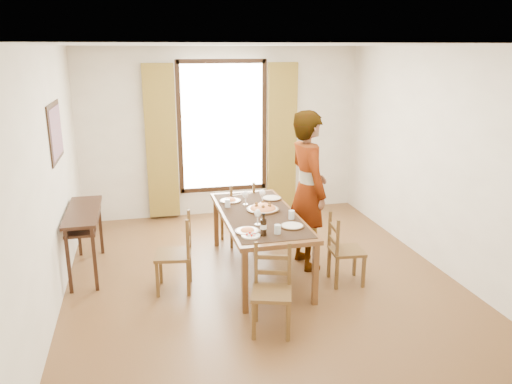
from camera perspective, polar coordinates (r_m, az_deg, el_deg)
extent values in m
plane|color=#483216|center=(6.17, 0.32, -9.47)|extent=(5.00, 5.00, 0.00)
cube|color=silver|center=(8.12, -3.89, 6.78)|extent=(4.50, 0.10, 2.70)
cube|color=silver|center=(3.45, 10.32, -6.61)|extent=(4.50, 0.10, 2.70)
cube|color=silver|center=(5.64, -22.47, 1.37)|extent=(0.10, 5.00, 2.70)
cube|color=silver|center=(6.61, 19.68, 3.70)|extent=(0.10, 5.00, 2.70)
cube|color=white|center=(5.56, 0.36, 16.68)|extent=(4.50, 5.00, 0.04)
cube|color=white|center=(8.08, -3.87, 7.45)|extent=(1.30, 0.04, 2.00)
cube|color=olive|center=(7.95, -10.78, 5.60)|extent=(0.48, 0.10, 2.40)
cube|color=olive|center=(8.27, 2.98, 6.26)|extent=(0.48, 0.10, 2.40)
cube|color=black|center=(6.14, -21.96, 6.38)|extent=(0.02, 0.86, 0.66)
cube|color=#BD3623|center=(6.14, -21.87, 6.39)|extent=(0.01, 0.76, 0.56)
cube|color=black|center=(6.33, -19.19, -2.13)|extent=(0.38, 1.20, 0.04)
cube|color=black|center=(6.37, -19.09, -3.16)|extent=(0.34, 1.10, 0.03)
cube|color=black|center=(5.97, -20.64, -7.48)|extent=(0.04, 0.04, 0.76)
cube|color=black|center=(6.99, -19.63, -3.93)|extent=(0.04, 0.04, 0.76)
cube|color=black|center=(5.94, -17.95, -7.35)|extent=(0.04, 0.04, 0.76)
cube|color=black|center=(6.96, -17.34, -3.80)|extent=(0.04, 0.04, 0.76)
cube|color=brown|center=(6.00, 0.37, -2.74)|extent=(0.89, 2.01, 0.05)
cube|color=black|center=(5.99, 0.37, -2.49)|extent=(0.82, 1.85, 0.01)
cube|color=brown|center=(5.22, -1.27, -10.25)|extent=(0.06, 0.06, 0.70)
cube|color=brown|center=(6.93, -4.58, -3.44)|extent=(0.06, 0.06, 0.70)
cube|color=brown|center=(5.41, 6.79, -9.34)|extent=(0.06, 0.06, 0.70)
cube|color=brown|center=(7.08, 1.56, -2.96)|extent=(0.06, 0.06, 0.70)
cube|color=brown|center=(5.74, -9.45, -7.09)|extent=(0.45, 0.45, 0.04)
cube|color=brown|center=(6.00, -10.85, -8.33)|extent=(0.04, 0.04, 0.43)
cube|color=brown|center=(5.97, -7.57, -8.30)|extent=(0.04, 0.04, 0.43)
cube|color=brown|center=(5.69, -11.22, -9.75)|extent=(0.04, 0.04, 0.43)
cube|color=brown|center=(5.66, -7.75, -9.73)|extent=(0.04, 0.04, 0.43)
cube|color=brown|center=(5.80, -7.64, -4.26)|extent=(0.03, 0.03, 0.47)
cube|color=brown|center=(5.48, -7.83, -5.50)|extent=(0.03, 0.03, 0.47)
cube|color=brown|center=(5.67, -7.70, -5.75)|extent=(0.08, 0.34, 0.05)
cube|color=brown|center=(5.61, -7.76, -4.14)|extent=(0.08, 0.34, 0.05)
cube|color=brown|center=(7.04, -2.13, -2.47)|extent=(0.47, 0.47, 0.04)
cube|color=brown|center=(7.32, -1.46, -3.47)|extent=(0.04, 0.04, 0.42)
cube|color=brown|center=(7.03, -0.28, -4.30)|extent=(0.04, 0.04, 0.42)
cube|color=brown|center=(7.19, -3.91, -3.87)|extent=(0.04, 0.04, 0.42)
cube|color=brown|center=(6.90, -2.82, -4.73)|extent=(0.04, 0.04, 0.42)
cube|color=brown|center=(6.88, -0.25, -0.84)|extent=(0.03, 0.03, 0.47)
cube|color=brown|center=(6.74, -2.84, -1.21)|extent=(0.03, 0.03, 0.47)
cube|color=brown|center=(6.84, -1.53, -1.77)|extent=(0.34, 0.10, 0.05)
cube|color=brown|center=(6.79, -1.54, -0.41)|extent=(0.34, 0.10, 0.05)
cube|color=brown|center=(4.88, 1.79, -11.48)|extent=(0.48, 0.48, 0.04)
cube|color=brown|center=(4.85, -0.30, -14.45)|extent=(0.04, 0.04, 0.41)
cube|color=brown|center=(5.13, -0.01, -12.60)|extent=(0.04, 0.04, 0.41)
cube|color=brown|center=(4.83, 3.68, -14.56)|extent=(0.04, 0.04, 0.41)
cube|color=brown|center=(5.12, 3.72, -12.70)|extent=(0.04, 0.04, 0.41)
cube|color=brown|center=(4.94, -0.01, -8.18)|extent=(0.03, 0.03, 0.45)
cube|color=brown|center=(4.93, 3.81, -8.28)|extent=(0.03, 0.03, 0.45)
cube|color=brown|center=(4.97, 1.89, -9.18)|extent=(0.32, 0.12, 0.05)
cube|color=brown|center=(4.91, 1.91, -7.46)|extent=(0.32, 0.12, 0.05)
cube|color=brown|center=(5.94, 10.33, -6.63)|extent=(0.40, 0.40, 0.04)
cube|color=brown|center=(5.93, 12.19, -8.87)|extent=(0.04, 0.04, 0.40)
cube|color=brown|center=(5.83, 9.21, -9.14)|extent=(0.04, 0.04, 0.40)
cube|color=brown|center=(6.20, 11.19, -7.66)|extent=(0.04, 0.04, 0.40)
cube|color=brown|center=(6.11, 8.35, -7.89)|extent=(0.04, 0.04, 0.40)
cube|color=brown|center=(5.66, 9.32, -5.31)|extent=(0.03, 0.03, 0.44)
cube|color=brown|center=(5.95, 8.43, -4.21)|extent=(0.03, 0.03, 0.44)
cube|color=brown|center=(5.84, 8.82, -5.55)|extent=(0.05, 0.32, 0.04)
cube|color=brown|center=(5.78, 8.89, -4.09)|extent=(0.05, 0.32, 0.04)
imported|color=#94979C|center=(6.16, 5.94, 0.20)|extent=(0.80, 0.59, 1.97)
cylinder|color=silver|center=(5.81, 4.07, -2.60)|extent=(0.07, 0.07, 0.10)
cylinder|color=silver|center=(6.23, -3.27, -1.27)|extent=(0.07, 0.07, 0.10)
cylinder|color=silver|center=(5.34, 2.48, -4.27)|extent=(0.07, 0.07, 0.10)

